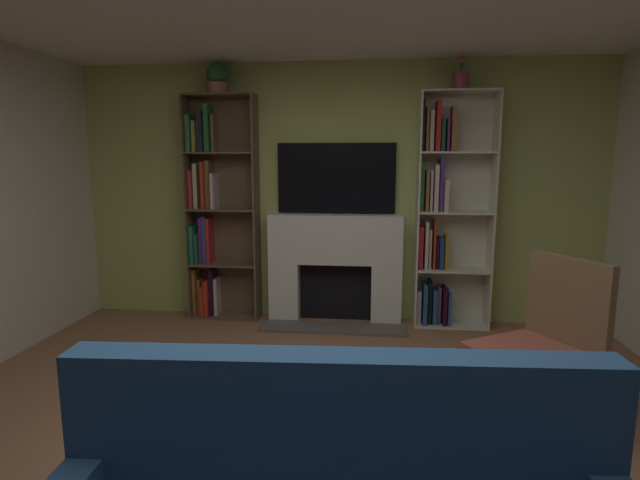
# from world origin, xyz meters

# --- Properties ---
(ground_plane) EXTENTS (6.31, 6.31, 0.00)m
(ground_plane) POSITION_xyz_m (0.00, 0.00, 0.00)
(ground_plane) COLOR #956747
(wall_back_accent) EXTENTS (5.38, 0.06, 2.59)m
(wall_back_accent) POSITION_xyz_m (0.00, 2.64, 1.30)
(wall_back_accent) COLOR #B0C066
(wall_back_accent) RESTS_ON ground_plane
(fireplace) EXTENTS (1.43, 0.55, 1.10)m
(fireplace) POSITION_xyz_m (0.00, 2.48, 0.59)
(fireplace) COLOR white
(fireplace) RESTS_ON ground_plane
(tv) EXTENTS (1.18, 0.06, 0.70)m
(tv) POSITION_xyz_m (0.00, 2.58, 1.45)
(tv) COLOR black
(tv) RESTS_ON fireplace
(bookshelf_left) EXTENTS (0.72, 0.27, 2.27)m
(bookshelf_left) POSITION_xyz_m (-1.25, 2.51, 1.11)
(bookshelf_left) COLOR brown
(bookshelf_left) RESTS_ON ground_plane
(bookshelf_right) EXTENTS (0.72, 0.29, 2.27)m
(bookshelf_right) POSITION_xyz_m (1.06, 2.51, 1.08)
(bookshelf_right) COLOR beige
(bookshelf_right) RESTS_ON ground_plane
(potted_plant) EXTENTS (0.21, 0.21, 0.29)m
(potted_plant) POSITION_xyz_m (-1.15, 2.46, 2.42)
(potted_plant) COLOR #A26A4B
(potted_plant) RESTS_ON bookshelf_left
(vase_with_flowers) EXTENTS (0.15, 0.15, 0.30)m
(vase_with_flowers) POSITION_xyz_m (1.15, 2.46, 2.37)
(vase_with_flowers) COLOR #943B53
(vase_with_flowers) RESTS_ON bookshelf_right
(armchair) EXTENTS (0.84, 0.82, 1.04)m
(armchair) POSITION_xyz_m (1.43, 0.66, 0.52)
(armchair) COLOR brown
(armchair) RESTS_ON ground_plane
(coffee_table) EXTENTS (0.84, 0.43, 0.42)m
(coffee_table) POSITION_xyz_m (0.28, -0.23, 0.36)
(coffee_table) COLOR #89724E
(coffee_table) RESTS_ON ground_plane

